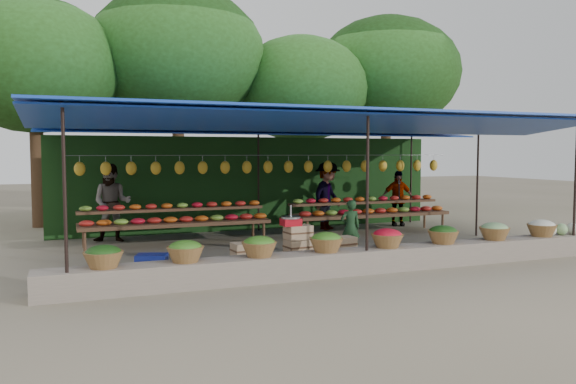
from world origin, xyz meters
name	(u,v)px	position (x,y,z in m)	size (l,w,h in m)	color
ground	(301,247)	(0.00, 0.00, 0.00)	(60.00, 60.00, 0.00)	#68604D
stone_curb	(362,261)	(0.00, -2.75, 0.20)	(10.60, 0.55, 0.40)	slate
stall_canopy	(300,125)	(0.00, 0.07, 2.68)	(10.80, 6.60, 2.82)	black
produce_baskets	(357,240)	(-0.10, -2.75, 0.56)	(8.98, 0.58, 0.34)	brown
netting_backdrop	(256,183)	(0.00, 3.15, 1.25)	(10.60, 0.06, 2.50)	#1B4017
tree_row	(241,70)	(0.50, 6.09, 4.70)	(16.51, 5.50, 7.12)	#352213
fruit_table_left	(176,218)	(-2.49, 1.35, 0.61)	(4.21, 0.95, 0.93)	#503020
fruit_table_right	(370,210)	(2.51, 1.35, 0.61)	(4.21, 0.95, 0.93)	#503020
crate_counter	(297,250)	(-0.92, -1.98, 0.31)	(2.38, 0.38, 0.77)	#A07E5B
weighing_scale	(291,221)	(-1.04, -1.98, 0.86)	(0.35, 0.35, 0.37)	red
vendor_seated	(350,227)	(0.58, -1.21, 0.56)	(0.41, 0.27, 1.13)	#1B3C1F
customer_left	(112,203)	(-3.79, 2.32, 0.91)	(0.89, 0.69, 1.83)	slate
customer_mid	(328,196)	(1.82, 2.43, 0.92)	(1.19, 0.68, 1.84)	slate
customer_right	(397,198)	(4.00, 2.38, 0.78)	(0.92, 0.38, 1.57)	slate
blue_crate_front	(146,275)	(-3.64, -2.35, 0.16)	(0.53, 0.38, 0.32)	navy
blue_crate_back	(152,263)	(-3.42, -1.41, 0.16)	(0.52, 0.37, 0.31)	navy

